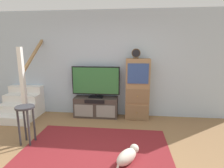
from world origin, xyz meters
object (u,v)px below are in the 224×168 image
at_px(dog, 128,156).
at_px(bar_stool_near, 26,116).
at_px(desk_clock, 136,54).
at_px(side_cabinet, 137,89).
at_px(media_console, 96,107).
at_px(television, 96,81).

bearing_deg(dog, bar_stool_near, 168.52).
bearing_deg(desk_clock, side_cabinet, 14.61).
height_order(media_console, television, television).
height_order(bar_stool_near, dog, bar_stool_near).
bearing_deg(media_console, bar_stool_near, -125.21).
xyz_separation_m(media_console, television, (0.00, 0.02, 0.68)).
xyz_separation_m(media_console, dog, (0.87, -1.84, -0.14)).
distance_m(television, desk_clock, 1.22).
bearing_deg(bar_stool_near, side_cabinet, 35.13).
height_order(media_console, desk_clock, desk_clock).
xyz_separation_m(side_cabinet, desk_clock, (-0.06, -0.01, 0.88)).
height_order(television, dog, television).
bearing_deg(television, side_cabinet, -0.74).
relative_size(media_console, television, 0.92).
height_order(media_console, side_cabinet, side_cabinet).
bearing_deg(media_console, desk_clock, -0.28).
distance_m(media_console, television, 0.68).
xyz_separation_m(media_console, side_cabinet, (1.06, 0.01, 0.50)).
bearing_deg(dog, television, 114.97).
bearing_deg(desk_clock, television, 178.36).
xyz_separation_m(desk_clock, bar_stool_near, (-2.03, -1.45, -1.10)).
height_order(desk_clock, dog, desk_clock).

